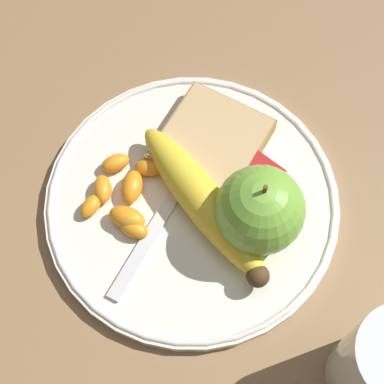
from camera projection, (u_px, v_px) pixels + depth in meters
The scene contains 14 objects.
ground_plane at pixel (192, 206), 0.62m from camera, with size 3.00×3.00×0.00m, color olive.
plate at pixel (192, 202), 0.61m from camera, with size 0.28×0.28×0.01m.
apple at pixel (260, 210), 0.56m from camera, with size 0.08×0.08×0.09m.
banana at pixel (202, 205), 0.59m from camera, with size 0.08×0.19×0.04m.
bread_slice at pixel (211, 143), 0.62m from camera, with size 0.11×0.11×0.02m.
fork at pixel (175, 194), 0.61m from camera, with size 0.20×0.06×0.00m.
jam_packet at pixel (255, 181), 0.60m from camera, with size 0.05×0.04×0.02m.
orange_segment_0 at pixel (115, 163), 0.62m from camera, with size 0.03×0.03×0.02m.
orange_segment_1 at pixel (134, 229), 0.59m from camera, with size 0.02×0.03×0.02m.
orange_segment_2 at pixel (127, 218), 0.59m from camera, with size 0.03×0.04×0.02m.
orange_segment_3 at pixel (91, 206), 0.60m from camera, with size 0.03×0.02×0.01m.
orange_segment_4 at pixel (102, 189), 0.60m from camera, with size 0.03×0.03×0.02m.
orange_segment_5 at pixel (132, 187), 0.60m from camera, with size 0.04×0.03×0.02m.
orange_segment_6 at pixel (153, 165), 0.61m from camera, with size 0.04×0.04×0.02m.
Camera 1 is at (-0.19, -0.15, 0.57)m, focal length 60.00 mm.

